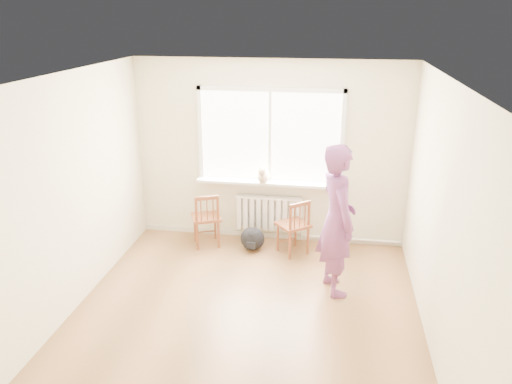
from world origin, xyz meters
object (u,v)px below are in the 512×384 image
at_px(cat, 263,175).
at_px(person, 337,220).
at_px(backpack, 253,239).
at_px(chair_right, 295,227).
at_px(chair_left, 207,220).

bearing_deg(cat, person, -47.85).
distance_m(cat, backpack, 0.94).
xyz_separation_m(chair_right, cat, (-0.50, 0.31, 0.65)).
bearing_deg(cat, chair_left, -161.93).
xyz_separation_m(person, backpack, (-1.18, 0.93, -0.77)).
bearing_deg(person, cat, 20.95).
xyz_separation_m(cat, backpack, (-0.11, -0.28, -0.89)).
relative_size(chair_right, person, 0.44).
bearing_deg(person, chair_right, 11.61).
bearing_deg(person, chair_left, 42.39).
height_order(chair_right, person, person).
xyz_separation_m(person, cat, (-1.07, 1.21, 0.12)).
relative_size(person, cat, 4.45).
xyz_separation_m(chair_left, chair_right, (1.31, -0.05, -0.00)).
xyz_separation_m(chair_right, backpack, (-0.62, 0.03, -0.24)).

